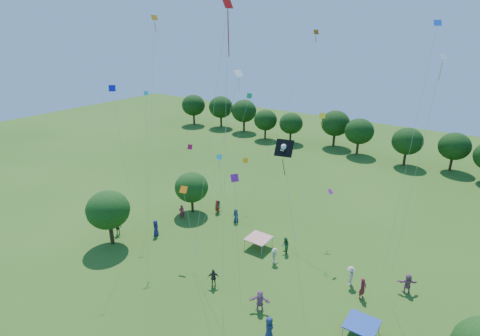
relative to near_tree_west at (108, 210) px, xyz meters
name	(u,v)px	position (x,y,z in m)	size (l,w,h in m)	color
near_tree_west	(108,210)	(0.00, 0.00, 0.00)	(4.24, 4.24, 5.72)	#422B19
near_tree_north	(192,187)	(2.06, 9.95, -0.63)	(3.92, 3.92, 4.94)	#422B19
treeline	(372,133)	(13.16, 42.77, 0.29)	(88.01, 8.77, 6.77)	#422B19
tent_red_stripe	(259,238)	(12.65, 7.83, -2.76)	(2.20, 2.20, 1.10)	red
tent_blue	(362,324)	(24.73, 2.24, -2.76)	(2.20, 2.20, 1.10)	#183B9E
crowd_person_0	(269,329)	(19.51, -1.76, -2.86)	(0.93, 0.50, 1.89)	navy
crowd_person_1	(363,288)	(23.54, 6.24, -2.86)	(0.70, 0.45, 1.87)	maroon
crowd_person_2	(219,206)	(4.75, 11.65, -3.05)	(0.74, 0.40, 1.50)	#225033
crowd_person_3	(275,256)	(15.28, 6.44, -3.02)	(1.01, 0.45, 1.55)	beige
crowd_person_4	(117,228)	(-0.93, 1.44, -3.00)	(0.93, 0.42, 1.59)	#453A37
crowd_person_5	(260,300)	(17.42, 0.38, -2.93)	(1.63, 0.58, 1.75)	#AD6596
crowd_person_6	(156,228)	(2.51, 3.65, -2.92)	(0.87, 0.47, 1.76)	navy
crowd_person_7	(182,212)	(2.22, 7.94, -2.94)	(0.64, 0.41, 1.71)	maroon
crowd_person_8	(285,246)	(15.37, 8.40, -2.94)	(0.84, 0.46, 1.71)	#296134
crowd_person_9	(350,276)	(22.16, 7.30, -2.89)	(1.19, 0.53, 1.82)	beige
crowd_person_10	(213,278)	(12.67, 0.57, -2.96)	(0.98, 0.45, 1.67)	#413834
crowd_person_11	(408,283)	(26.38, 9.06, -2.92)	(1.65, 0.59, 1.76)	#9B5A7D
crowd_person_12	(236,216)	(7.79, 10.82, -3.01)	(0.78, 0.42, 1.58)	navy
crowd_person_13	(217,207)	(4.70, 11.36, -2.97)	(0.62, 0.40, 1.65)	maroon
pirate_kite	(284,152)	(18.93, 0.46, 9.44)	(3.56, 1.71, 12.66)	black
red_high_kite	(227,64)	(13.69, 1.49, 14.52)	(1.34, 2.92, 21.15)	red
small_kite_0	(194,153)	(1.48, 11.24, 3.06)	(3.18, 1.98, 6.62)	#C90B41
small_kite_1	(243,164)	(6.03, 14.83, 1.57)	(2.37, 2.58, 4.78)	orange
small_kite_2	(153,69)	(1.06, 6.35, 13.05)	(0.55, 3.29, 20.47)	orange
small_kite_3	(216,93)	(11.62, 2.83, 12.18)	(2.81, 2.23, 21.11)	#298317
small_kite_4	(118,124)	(2.38, 0.55, 8.91)	(1.13, 1.64, 14.82)	#1518D9
small_kite_5	(325,199)	(18.19, 10.26, 2.05)	(3.07, 1.43, 5.57)	#A51BA0
small_kite_6	(422,146)	(26.22, 4.55, 10.08)	(1.59, 4.27, 18.07)	silver
small_kite_7	(219,161)	(2.81, 14.37, 1.51)	(1.87, 2.08, 4.73)	#0DB3C8
small_kite_8	(296,85)	(12.06, 15.52, 11.35)	(5.68, 4.10, 19.15)	#D8590C
small_kite_9	(185,195)	(7.59, 2.97, 2.45)	(2.89, 1.90, 5.69)	orange
small_kite_10	(318,136)	(15.05, 15.09, 6.48)	(1.22, 7.22, 11.11)	yellow
small_kite_11	(244,114)	(5.31, 16.14, 7.34)	(1.99, 4.06, 12.16)	#1C9A4E
small_kite_12	(421,101)	(24.78, 10.58, 11.79)	(0.76, 3.03, 19.87)	blue
small_kite_13	(237,220)	(18.16, -3.75, 6.19)	(1.45, 2.67, 11.85)	#9E1A94
small_kite_14	(228,118)	(12.97, 2.58, 10.42)	(4.08, 1.70, 16.50)	white
small_kite_15	(146,127)	(-0.06, 5.82, 7.17)	(1.70, 3.06, 13.22)	#0B97A9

